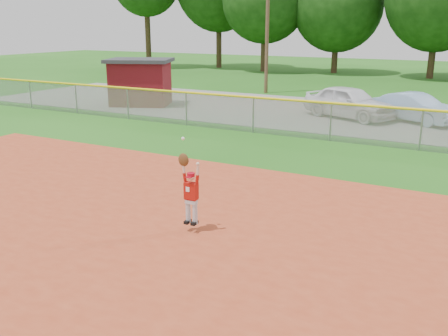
# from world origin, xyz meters

# --- Properties ---
(ground) EXTENTS (120.00, 120.00, 0.00)m
(ground) POSITION_xyz_m (0.00, 0.00, 0.00)
(ground) COLOR #205D15
(ground) RESTS_ON ground
(clay_infield) EXTENTS (24.00, 16.00, 0.04)m
(clay_infield) POSITION_xyz_m (0.00, -3.00, 0.02)
(clay_infield) COLOR #A5391D
(clay_infield) RESTS_ON ground
(parking_strip) EXTENTS (44.00, 10.00, 0.03)m
(parking_strip) POSITION_xyz_m (0.00, 16.00, 0.01)
(parking_strip) COLOR slate
(parking_strip) RESTS_ON ground
(car_white_a) EXTENTS (4.93, 3.43, 1.56)m
(car_white_a) POSITION_xyz_m (-0.62, 15.16, 0.81)
(car_white_a) COLOR silver
(car_white_a) RESTS_ON parking_strip
(car_blue) EXTENTS (4.23, 3.13, 1.33)m
(car_blue) POSITION_xyz_m (2.34, 15.60, 0.70)
(car_blue) COLOR #86A6C8
(car_blue) RESTS_ON parking_strip
(utility_shed) EXTENTS (4.23, 3.81, 2.59)m
(utility_shed) POSITION_xyz_m (-12.09, 13.76, 1.32)
(utility_shed) COLOR #580C12
(utility_shed) RESTS_ON ground
(outfield_fence) EXTENTS (40.06, 0.10, 1.55)m
(outfield_fence) POSITION_xyz_m (0.00, 10.00, 0.88)
(outfield_fence) COLOR gray
(outfield_fence) RESTS_ON ground
(power_lines) EXTENTS (19.40, 0.24, 9.00)m
(power_lines) POSITION_xyz_m (1.00, 22.00, 4.68)
(power_lines) COLOR #4C3823
(power_lines) RESTS_ON ground
(ballplayer) EXTENTS (0.52, 0.22, 1.93)m
(ballplayer) POSITION_xyz_m (-0.07, -0.23, 0.99)
(ballplayer) COLOR silver
(ballplayer) RESTS_ON ground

